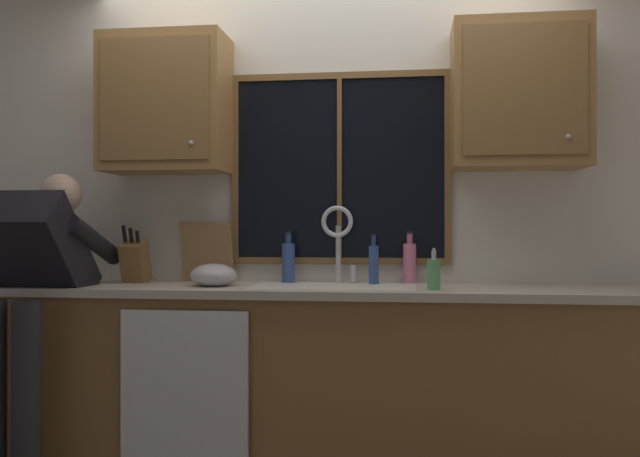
# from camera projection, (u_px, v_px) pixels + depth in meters

# --- Properties ---
(back_wall) EXTENTS (5.96, 0.12, 2.55)m
(back_wall) POSITION_uv_depth(u_px,v_px,m) (325.00, 216.00, 3.74)
(back_wall) COLOR silver
(back_wall) RESTS_ON floor
(window_glass) EXTENTS (1.10, 0.02, 0.95)m
(window_glass) POSITION_uv_depth(u_px,v_px,m) (340.00, 168.00, 3.66)
(window_glass) COLOR black
(window_frame_top) EXTENTS (1.17, 0.02, 0.04)m
(window_frame_top) POSITION_uv_depth(u_px,v_px,m) (339.00, 76.00, 3.66)
(window_frame_top) COLOR brown
(window_frame_bottom) EXTENTS (1.17, 0.02, 0.04)m
(window_frame_bottom) POSITION_uv_depth(u_px,v_px,m) (340.00, 261.00, 3.65)
(window_frame_bottom) COLOR brown
(window_frame_left) EXTENTS (0.04, 0.02, 0.95)m
(window_frame_left) POSITION_uv_depth(u_px,v_px,m) (235.00, 169.00, 3.73)
(window_frame_left) COLOR brown
(window_frame_right) EXTENTS (0.03, 0.02, 0.95)m
(window_frame_right) POSITION_uv_depth(u_px,v_px,m) (448.00, 167.00, 3.58)
(window_frame_right) COLOR brown
(window_mullion_center) EXTENTS (0.02, 0.02, 0.95)m
(window_mullion_center) POSITION_uv_depth(u_px,v_px,m) (339.00, 168.00, 3.65)
(window_mullion_center) COLOR brown
(lower_cabinet_run) EXTENTS (3.56, 0.58, 0.88)m
(lower_cabinet_run) POSITION_uv_depth(u_px,v_px,m) (317.00, 383.00, 3.39)
(lower_cabinet_run) COLOR olive
(lower_cabinet_run) RESTS_ON floor
(countertop) EXTENTS (3.62, 0.62, 0.04)m
(countertop) POSITION_uv_depth(u_px,v_px,m) (316.00, 290.00, 3.37)
(countertop) COLOR beige
(countertop) RESTS_ON lower_cabinet_run
(dishwasher_front) EXTENTS (0.60, 0.02, 0.74)m
(dishwasher_front) POSITION_uv_depth(u_px,v_px,m) (184.00, 391.00, 3.15)
(dishwasher_front) COLOR white
(upper_cabinet_left) EXTENTS (0.65, 0.36, 0.72)m
(upper_cabinet_left) POSITION_uv_depth(u_px,v_px,m) (166.00, 104.00, 3.62)
(upper_cabinet_left) COLOR #9E703D
(upper_cabinet_right) EXTENTS (0.65, 0.36, 0.72)m
(upper_cabinet_right) POSITION_uv_depth(u_px,v_px,m) (519.00, 95.00, 3.39)
(upper_cabinet_right) COLOR #9E703D
(sink) EXTENTS (0.80, 0.46, 0.21)m
(sink) POSITION_uv_depth(u_px,v_px,m) (334.00, 306.00, 3.37)
(sink) COLOR white
(sink) RESTS_ON lower_cabinet_run
(faucet) EXTENTS (0.18, 0.09, 0.40)m
(faucet) POSITION_uv_depth(u_px,v_px,m) (339.00, 235.00, 3.55)
(faucet) COLOR silver
(faucet) RESTS_ON countertop
(person_standing) EXTENTS (0.53, 0.72, 1.49)m
(person_standing) POSITION_uv_depth(u_px,v_px,m) (31.00, 285.00, 3.28)
(person_standing) COLOR #262628
(person_standing) RESTS_ON floor
(knife_block) EXTENTS (0.12, 0.18, 0.32)m
(knife_block) POSITION_uv_depth(u_px,v_px,m) (135.00, 262.00, 3.61)
(knife_block) COLOR brown
(knife_block) RESTS_ON countertop
(cutting_board) EXTENTS (0.28, 0.09, 0.32)m
(cutting_board) POSITION_uv_depth(u_px,v_px,m) (207.00, 252.00, 3.68)
(cutting_board) COLOR #997047
(cutting_board) RESTS_ON countertop
(mixing_bowl) EXTENTS (0.23, 0.23, 0.12)m
(mixing_bowl) POSITION_uv_depth(u_px,v_px,m) (213.00, 275.00, 3.40)
(mixing_bowl) COLOR #B7B7BC
(mixing_bowl) RESTS_ON countertop
(soap_dispenser) EXTENTS (0.06, 0.07, 0.19)m
(soap_dispenser) POSITION_uv_depth(u_px,v_px,m) (434.00, 274.00, 3.17)
(soap_dispenser) COLOR #59A566
(soap_dispenser) RESTS_ON countertop
(bottle_green_glass) EXTENTS (0.07, 0.07, 0.27)m
(bottle_green_glass) POSITION_uv_depth(u_px,v_px,m) (410.00, 262.00, 3.56)
(bottle_green_glass) COLOR pink
(bottle_green_glass) RESTS_ON countertop
(bottle_tall_clear) EXTENTS (0.05, 0.05, 0.26)m
(bottle_tall_clear) POSITION_uv_depth(u_px,v_px,m) (374.00, 263.00, 3.51)
(bottle_tall_clear) COLOR #334C8C
(bottle_tall_clear) RESTS_ON countertop
(bottle_amber_small) EXTENTS (0.07, 0.07, 0.27)m
(bottle_amber_small) POSITION_uv_depth(u_px,v_px,m) (288.00, 262.00, 3.61)
(bottle_amber_small) COLOR #334C8C
(bottle_amber_small) RESTS_ON countertop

